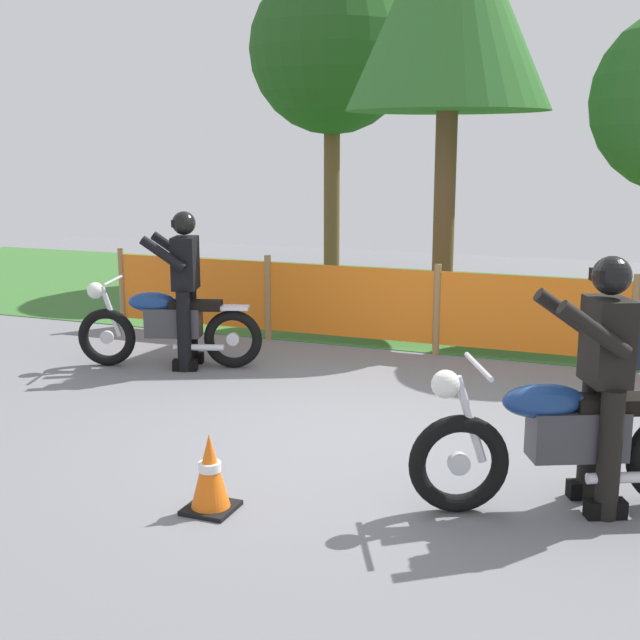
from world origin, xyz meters
name	(u,v)px	position (x,y,z in m)	size (l,w,h in m)	color
ground	(353,435)	(0.00, 0.00, -0.01)	(24.00, 24.00, 0.02)	slate
grass_verge	(486,305)	(0.00, 6.16, 0.01)	(24.00, 6.48, 0.01)	#386B2D
barrier_fence	(437,308)	(0.00, 2.92, 0.54)	(8.57, 0.08, 1.05)	#997547
tree_leftmost	(332,51)	(-3.03, 7.60, 3.93)	(2.83, 2.83, 5.37)	brown
motorcycle_lead	(168,325)	(-2.58, 1.33, 0.46)	(1.96, 0.82, 0.96)	black
motorcycle_trailing	(567,439)	(1.78, -0.89, 0.49)	(1.97, 1.06, 1.00)	black
rider_lead	(184,284)	(-2.40, 1.39, 0.92)	(0.67, 0.66, 1.69)	black
rider_trailing	(606,370)	(1.99, -0.79, 0.95)	(0.78, 0.69, 1.69)	black
traffic_cone	(210,473)	(-0.39, -1.77, 0.26)	(0.32, 0.32, 0.53)	black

